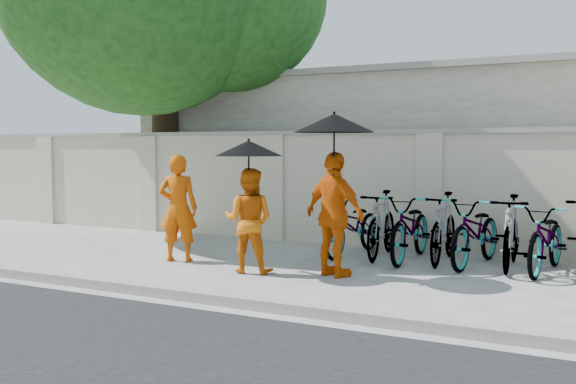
% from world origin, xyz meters
% --- Properties ---
extents(ground, '(80.00, 80.00, 0.00)m').
position_xyz_m(ground, '(0.00, 0.00, 0.00)').
color(ground, '#B2AFA8').
extents(kerb, '(40.00, 0.16, 0.12)m').
position_xyz_m(kerb, '(0.00, -1.70, 0.06)').
color(kerb, gray).
rests_on(kerb, ground).
extents(compound_wall, '(20.00, 0.30, 2.00)m').
position_xyz_m(compound_wall, '(1.00, 3.20, 1.00)').
color(compound_wall, beige).
rests_on(compound_wall, ground).
extents(building_behind, '(14.00, 6.00, 3.20)m').
position_xyz_m(building_behind, '(2.00, 7.00, 1.60)').
color(building_behind, silver).
rests_on(building_behind, ground).
extents(monk_left, '(0.71, 0.59, 1.66)m').
position_xyz_m(monk_left, '(-1.22, 0.35, 0.83)').
color(monk_left, '#C44A04').
rests_on(monk_left, ground).
extents(monk_center, '(0.82, 0.70, 1.48)m').
position_xyz_m(monk_center, '(0.21, 0.07, 0.74)').
color(monk_center, orange).
rests_on(monk_center, ground).
extents(parasol_center, '(0.95, 0.95, 1.03)m').
position_xyz_m(parasol_center, '(0.26, -0.01, 1.76)').
color(parasol_center, black).
rests_on(parasol_center, ground).
extents(monk_right, '(1.09, 0.74, 1.71)m').
position_xyz_m(monk_right, '(1.40, 0.35, 0.86)').
color(monk_right, '#D45307').
rests_on(monk_right, ground).
extents(parasol_right, '(1.10, 1.10, 1.25)m').
position_xyz_m(parasol_right, '(1.42, 0.27, 2.09)').
color(parasol_right, black).
rests_on(parasol_right, ground).
extents(bike_0, '(0.84, 1.94, 0.99)m').
position_xyz_m(bike_0, '(1.00, 2.11, 0.50)').
color(bike_0, gray).
rests_on(bike_0, ground).
extents(bike_1, '(0.68, 1.83, 1.08)m').
position_xyz_m(bike_1, '(1.49, 2.06, 0.54)').
color(bike_1, gray).
rests_on(bike_1, ground).
extents(bike_2, '(0.73, 1.99, 1.04)m').
position_xyz_m(bike_2, '(1.99, 2.02, 0.52)').
color(bike_2, gray).
rests_on(bike_2, ground).
extents(bike_3, '(0.58, 1.82, 1.08)m').
position_xyz_m(bike_3, '(2.48, 2.06, 0.54)').
color(bike_3, gray).
rests_on(bike_3, ground).
extents(bike_4, '(0.94, 2.03, 1.03)m').
position_xyz_m(bike_4, '(2.98, 2.04, 0.51)').
color(bike_4, gray).
rests_on(bike_4, ground).
extents(bike_5, '(0.58, 1.81, 1.08)m').
position_xyz_m(bike_5, '(3.48, 2.00, 0.54)').
color(bike_5, gray).
rests_on(bike_5, ground).
extents(bike_6, '(0.87, 1.93, 0.98)m').
position_xyz_m(bike_6, '(3.97, 1.92, 0.49)').
color(bike_6, gray).
rests_on(bike_6, ground).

